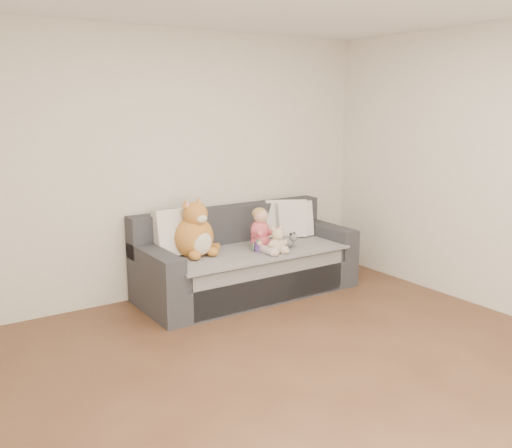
{
  "coord_description": "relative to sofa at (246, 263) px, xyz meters",
  "views": [
    {
      "loc": [
        -2.41,
        -2.62,
        1.92
      ],
      "look_at": [
        0.58,
        1.87,
        0.75
      ],
      "focal_mm": 40.0,
      "sensor_mm": 36.0,
      "label": 1
    }
  ],
  "objects": [
    {
      "name": "cushion_left",
      "position": [
        -0.66,
        0.15,
        0.38
      ],
      "size": [
        0.49,
        0.23,
        0.46
      ],
      "rotation": [
        0.0,
        0.0,
        -0.02
      ],
      "color": "silver",
      "rests_on": "sofa"
    },
    {
      "name": "toddler",
      "position": [
        0.09,
        -0.17,
        0.34
      ],
      "size": [
        0.3,
        0.44,
        0.43
      ],
      "rotation": [
        0.0,
        0.0,
        0.11
      ],
      "color": "#DA4C6C",
      "rests_on": "sofa"
    },
    {
      "name": "sippy_cup",
      "position": [
        0.02,
        -0.2,
        0.23
      ],
      "size": [
        0.11,
        0.09,
        0.13
      ],
      "rotation": [
        0.0,
        0.0,
        -0.34
      ],
      "color": "#623BA2",
      "rests_on": "sofa"
    },
    {
      "name": "teddy_bear",
      "position": [
        0.13,
        -0.36,
        0.27
      ],
      "size": [
        0.21,
        0.16,
        0.27
      ],
      "rotation": [
        0.0,
        0.0,
        -0.02
      ],
      "color": "tan",
      "rests_on": "sofa"
    },
    {
      "name": "plush_cat",
      "position": [
        -0.56,
        0.01,
        0.38
      ],
      "size": [
        0.47,
        0.43,
        0.59
      ],
      "rotation": [
        0.0,
        0.0,
        0.12
      ],
      "color": "#A97025",
      "rests_on": "sofa"
    },
    {
      "name": "cushion_right_back",
      "position": [
        0.62,
        0.16,
        0.36
      ],
      "size": [
        0.48,
        0.39,
        0.42
      ],
      "rotation": [
        0.0,
        0.0,
        -0.5
      ],
      "color": "silver",
      "rests_on": "sofa"
    },
    {
      "name": "room_shell",
      "position": [
        -0.58,
        -1.64,
        0.99
      ],
      "size": [
        5.0,
        5.0,
        5.0
      ],
      "color": "brown",
      "rests_on": "ground"
    },
    {
      "name": "cushion_right_front",
      "position": [
        0.69,
        0.11,
        0.35
      ],
      "size": [
        0.44,
        0.24,
        0.39
      ],
      "rotation": [
        0.0,
        0.0,
        -0.14
      ],
      "color": "silver",
      "rests_on": "sofa"
    },
    {
      "name": "plush_cow",
      "position": [
        0.37,
        -0.22,
        0.23
      ],
      "size": [
        0.13,
        0.2,
        0.16
      ],
      "rotation": [
        0.0,
        0.0,
        0.26
      ],
      "color": "white",
      "rests_on": "sofa"
    },
    {
      "name": "sofa",
      "position": [
        0.0,
        0.0,
        0.0
      ],
      "size": [
        2.2,
        0.94,
        0.85
      ],
      "color": "#2D2D32",
      "rests_on": "ground"
    }
  ]
}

